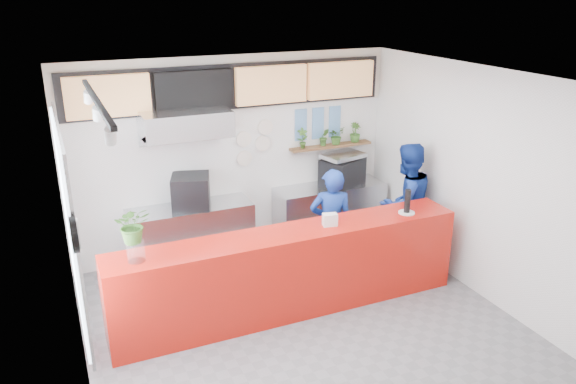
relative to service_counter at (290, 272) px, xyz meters
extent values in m
plane|color=slate|center=(0.00, -0.40, -0.55)|extent=(5.00, 5.00, 0.00)
plane|color=silver|center=(0.00, -0.40, 2.45)|extent=(5.00, 5.00, 0.00)
plane|color=white|center=(0.00, 2.10, 0.95)|extent=(5.00, 0.00, 5.00)
plane|color=white|center=(-2.50, -0.40, 0.95)|extent=(0.00, 5.00, 5.00)
plane|color=white|center=(2.50, -0.40, 0.95)|extent=(0.00, 5.00, 5.00)
cube|color=#B1160C|center=(0.00, 0.00, 0.00)|extent=(4.50, 0.60, 1.10)
cube|color=beige|center=(0.00, 2.09, 2.05)|extent=(5.00, 0.02, 0.80)
cube|color=#B2B5BA|center=(-0.80, 1.80, -0.10)|extent=(1.80, 0.60, 0.90)
cube|color=black|center=(-0.77, 1.80, 0.59)|extent=(0.66, 0.66, 0.47)
cube|color=#B2B5BA|center=(-0.80, 1.75, 1.60)|extent=(1.20, 0.70, 0.35)
cube|color=#B2B5BA|center=(-0.80, 1.75, 1.40)|extent=(1.20, 0.69, 0.31)
cube|color=#B2B5BA|center=(1.50, 1.80, -0.10)|extent=(1.80, 0.60, 0.90)
cube|color=black|center=(1.71, 1.80, 0.56)|extent=(0.80, 0.71, 0.43)
cube|color=#A7AAAE|center=(1.71, 1.80, 0.83)|extent=(0.75, 0.61, 0.06)
cube|color=brown|center=(1.60, 2.00, 0.95)|extent=(1.40, 0.18, 0.04)
cube|color=tan|center=(-1.75, 1.98, 2.00)|extent=(1.10, 0.10, 0.55)
cube|color=black|center=(-0.59, 1.98, 2.00)|extent=(1.10, 0.10, 0.55)
cube|color=tan|center=(0.57, 1.98, 2.00)|extent=(1.10, 0.10, 0.55)
cube|color=tan|center=(1.73, 1.98, 2.00)|extent=(1.10, 0.10, 0.55)
cube|color=black|center=(0.00, 2.06, 2.00)|extent=(4.80, 0.04, 0.65)
cube|color=silver|center=(-2.47, -0.10, 1.15)|extent=(0.04, 2.20, 1.90)
cube|color=#B2B5BA|center=(-2.45, -0.10, 1.15)|extent=(0.03, 2.30, 2.00)
cylinder|color=black|center=(-2.46, -1.30, 1.50)|extent=(0.05, 0.30, 0.30)
cylinder|color=white|center=(-2.43, -1.30, 1.50)|extent=(0.02, 0.26, 0.26)
cube|color=black|center=(-2.10, -0.40, 2.39)|extent=(0.05, 2.40, 0.04)
cylinder|color=silver|center=(0.15, 2.07, 1.20)|extent=(0.24, 0.03, 0.24)
cylinder|color=silver|center=(0.45, 2.07, 1.10)|extent=(0.24, 0.03, 0.24)
cylinder|color=silver|center=(0.15, 2.07, 0.90)|extent=(0.24, 0.03, 0.24)
cylinder|color=silver|center=(0.50, 2.07, 1.35)|extent=(0.24, 0.03, 0.24)
cube|color=#598CBF|center=(1.10, 2.08, 1.45)|extent=(0.20, 0.02, 0.25)
cube|color=#598CBF|center=(1.40, 2.08, 1.45)|extent=(0.20, 0.02, 0.25)
cube|color=#598CBF|center=(1.70, 2.08, 1.45)|extent=(0.20, 0.02, 0.25)
cube|color=#598CBF|center=(1.10, 2.08, 1.20)|extent=(0.20, 0.02, 0.25)
cube|color=#598CBF|center=(1.40, 2.08, 1.20)|extent=(0.20, 0.02, 0.25)
cube|color=#598CBF|center=(1.70, 2.08, 1.20)|extent=(0.20, 0.02, 0.25)
imported|color=navy|center=(0.87, 0.57, 0.26)|extent=(0.69, 0.57, 1.62)
imported|color=navy|center=(2.13, 0.64, 0.36)|extent=(0.96, 0.78, 1.82)
imported|color=#355F21|center=(1.09, 2.00, 1.13)|extent=(0.18, 0.14, 0.32)
imported|color=#355F21|center=(1.48, 2.00, 1.11)|extent=(0.18, 0.15, 0.28)
imported|color=#355F21|center=(1.69, 2.00, 1.11)|extent=(0.32, 0.31, 0.29)
imported|color=#355F21|center=(2.04, 2.00, 1.13)|extent=(0.19, 0.17, 0.32)
cylinder|color=silver|center=(-1.85, -0.03, 0.67)|extent=(0.20, 0.20, 0.23)
imported|color=#355F21|center=(-1.85, -0.03, 0.98)|extent=(0.40, 0.36, 0.41)
cube|color=silver|center=(0.53, -0.02, 0.63)|extent=(0.20, 0.14, 0.16)
cylinder|color=silver|center=(1.64, -0.07, 0.56)|extent=(0.26, 0.26, 0.02)
cylinder|color=black|center=(1.64, -0.07, 0.72)|extent=(0.10, 0.10, 0.32)
camera|label=1|loc=(-2.54, -5.71, 3.35)|focal=35.00mm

